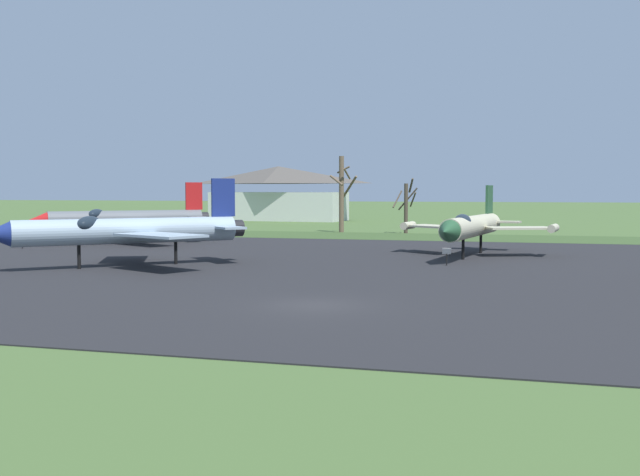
{
  "coord_description": "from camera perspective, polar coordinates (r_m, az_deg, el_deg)",
  "views": [
    {
      "loc": [
        8.71,
        -29.49,
        4.77
      ],
      "look_at": [
        -3.29,
        12.3,
        2.03
      ],
      "focal_mm": 41.97,
      "sensor_mm": 36.0,
      "label": 1
    }
  ],
  "objects": [
    {
      "name": "asphalt_apron",
      "position": [
        45.98,
        5.02,
        -2.33
      ],
      "size": [
        82.29,
        51.36,
        0.05
      ],
      "primitive_type": "cube",
      "color": "black",
      "rests_on": "ground"
    },
    {
      "name": "bare_tree_left_of_center",
      "position": [
        83.84,
        6.6,
        2.49
      ],
      "size": [
        2.63,
        2.2,
        6.18
      ],
      "color": "#42382D",
      "rests_on": "ground"
    },
    {
      "name": "jet_fighter_front_right",
      "position": [
        54.9,
        11.51,
        0.92
      ],
      "size": [
        11.61,
        15.73,
        5.22
      ],
      "color": "#B7B293",
      "rests_on": "ground"
    },
    {
      "name": "visitor_building",
      "position": [
        120.98,
        -3.18,
        3.39
      ],
      "size": [
        22.96,
        10.14,
        8.73
      ],
      "color": "beige",
      "rests_on": "ground"
    },
    {
      "name": "info_placard_front_right",
      "position": [
        47.97,
        9.63,
        -1.27
      ],
      "size": [
        0.58,
        0.33,
        1.17
      ],
      "color": "black",
      "rests_on": "ground"
    },
    {
      "name": "info_placard_rear_left",
      "position": [
        65.89,
        -21.75,
        -0.28
      ],
      "size": [
        0.54,
        0.24,
        0.97
      ],
      "color": "black",
      "rests_on": "ground"
    },
    {
      "name": "jet_fighter_rear_center",
      "position": [
        48.07,
        -14.61,
        0.57
      ],
      "size": [
        13.24,
        13.27,
        5.6
      ],
      "color": "#8EA3B2",
      "rests_on": "ground"
    },
    {
      "name": "ground_plane",
      "position": [
        31.12,
        -0.43,
        -5.21
      ],
      "size": [
        600.0,
        600.0,
        0.0
      ],
      "primitive_type": "plane",
      "color": "#425B2D"
    },
    {
      "name": "jet_fighter_rear_left",
      "position": [
        68.9,
        -14.69,
        1.43
      ],
      "size": [
        13.08,
        12.68,
        5.56
      ],
      "color": "#565B60",
      "rests_on": "ground"
    },
    {
      "name": "grass_verge_strip",
      "position": [
        77.22,
        9.51,
        0.04
      ],
      "size": [
        142.29,
        12.0,
        0.06
      ],
      "primitive_type": "cube",
      "color": "#344C24",
      "rests_on": "ground"
    },
    {
      "name": "bare_tree_far_left",
      "position": [
        85.61,
        1.69,
        3.51
      ],
      "size": [
        3.14,
        3.18,
        8.73
      ],
      "color": "brown",
      "rests_on": "ground"
    }
  ]
}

